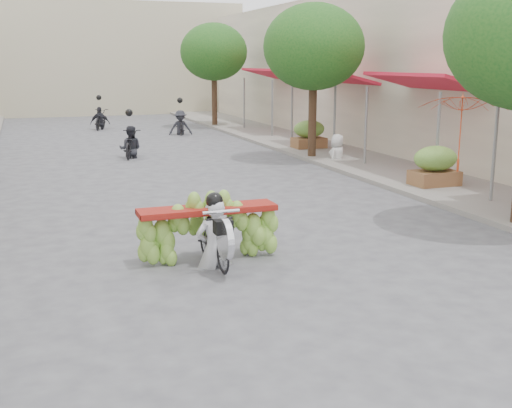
# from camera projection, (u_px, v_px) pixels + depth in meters

# --- Properties ---
(ground) EXTENTS (120.00, 120.00, 0.00)m
(ground) POSITION_uv_depth(u_px,v_px,m) (391.00, 347.00, 7.61)
(ground) COLOR #55555A
(ground) RESTS_ON ground
(sidewalk_right) EXTENTS (4.00, 60.00, 0.12)m
(sidewalk_right) POSITION_uv_depth(u_px,v_px,m) (340.00, 152.00, 23.69)
(sidewalk_right) COLOR gray
(sidewalk_right) RESTS_ON ground
(shophouse_row_right) EXTENTS (9.77, 40.00, 6.00)m
(shophouse_row_right) POSITION_uv_depth(u_px,v_px,m) (475.00, 70.00, 23.78)
(shophouse_row_right) COLOR #C1B5A0
(shophouse_row_right) RESTS_ON ground
(far_building) EXTENTS (20.00, 6.00, 7.00)m
(far_building) POSITION_uv_depth(u_px,v_px,m) (83.00, 59.00, 41.74)
(far_building) COLOR #BDB496
(far_building) RESTS_ON ground
(street_tree_mid) EXTENTS (3.40, 3.40, 5.25)m
(street_tree_mid) POSITION_uv_depth(u_px,v_px,m) (314.00, 47.00, 21.43)
(street_tree_mid) COLOR #3A2719
(street_tree_mid) RESTS_ON ground
(street_tree_far) EXTENTS (3.40, 3.40, 5.25)m
(street_tree_far) POSITION_uv_depth(u_px,v_px,m) (214.00, 52.00, 32.45)
(street_tree_far) COLOR #3A2719
(street_tree_far) RESTS_ON ground
(produce_crate_mid) EXTENTS (1.20, 0.88, 1.16)m
(produce_crate_mid) POSITION_uv_depth(u_px,v_px,m) (435.00, 163.00, 16.85)
(produce_crate_mid) COLOR brown
(produce_crate_mid) RESTS_ON ground
(produce_crate_far) EXTENTS (1.20, 0.88, 1.16)m
(produce_crate_far) POSITION_uv_depth(u_px,v_px,m) (309.00, 132.00, 24.20)
(produce_crate_far) COLOR brown
(produce_crate_far) RESTS_ON ground
(banana_motorbike) EXTENTS (2.34, 1.79, 2.11)m
(banana_motorbike) POSITION_uv_depth(u_px,v_px,m) (211.00, 222.00, 10.63)
(banana_motorbike) COLOR black
(banana_motorbike) RESTS_ON ground
(market_umbrella) EXTENTS (2.23, 2.23, 1.97)m
(market_umbrella) POSITION_uv_depth(u_px,v_px,m) (465.00, 92.00, 15.59)
(market_umbrella) COLOR #B73918
(market_umbrella) RESTS_ON ground
(pedestrian) EXTENTS (0.92, 0.85, 1.62)m
(pedestrian) POSITION_uv_depth(u_px,v_px,m) (338.00, 134.00, 21.56)
(pedestrian) COLOR silver
(pedestrian) RESTS_ON ground
(bg_motorbike_a) EXTENTS (1.11, 1.78, 1.95)m
(bg_motorbike_a) POSITION_uv_depth(u_px,v_px,m) (130.00, 137.00, 22.45)
(bg_motorbike_a) COLOR black
(bg_motorbike_a) RESTS_ON ground
(bg_motorbike_b) EXTENTS (1.12, 1.56, 1.95)m
(bg_motorbike_b) POSITION_uv_depth(u_px,v_px,m) (180.00, 116.00, 29.48)
(bg_motorbike_b) COLOR black
(bg_motorbike_b) RESTS_ON ground
(bg_motorbike_c) EXTENTS (1.17, 1.85, 1.95)m
(bg_motorbike_c) POSITION_uv_depth(u_px,v_px,m) (100.00, 114.00, 31.82)
(bg_motorbike_c) COLOR black
(bg_motorbike_c) RESTS_ON ground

